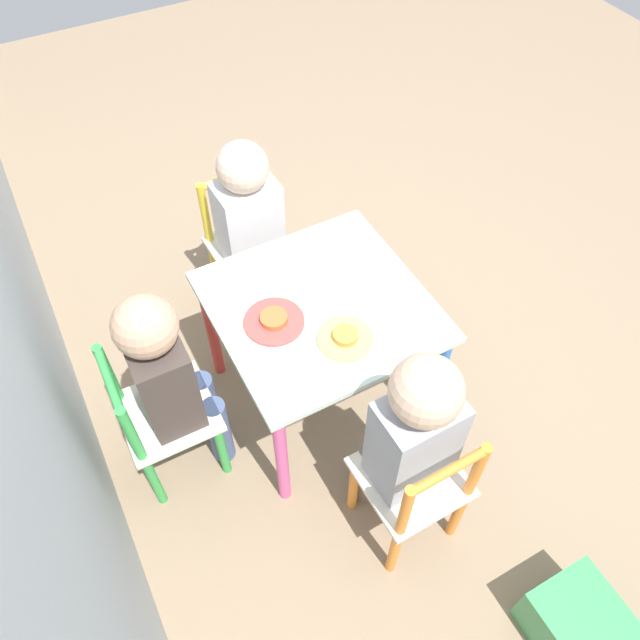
{
  "coord_description": "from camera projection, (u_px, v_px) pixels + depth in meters",
  "views": [
    {
      "loc": [
        -1.0,
        0.54,
        1.83
      ],
      "look_at": [
        0.0,
        0.0,
        0.41
      ],
      "focal_mm": 35.0,
      "sensor_mm": 36.0,
      "label": 1
    }
  ],
  "objects": [
    {
      "name": "kids_table",
      "position": [
        320.0,
        320.0,
        1.82
      ],
      "size": [
        0.59,
        0.59,
        0.49
      ],
      "color": "silver",
      "rests_on": "ground_plane"
    },
    {
      "name": "plate_left",
      "position": [
        345.0,
        338.0,
        1.68
      ],
      "size": [
        0.15,
        0.15,
        0.03
      ],
      "color": "#EADB66",
      "rests_on": "kids_table"
    },
    {
      "name": "chair_green",
      "position": [
        161.0,
        418.0,
        1.79
      ],
      "size": [
        0.26,
        0.26,
        0.53
      ],
      "rotation": [
        0.0,
        0.0,
        -0.01
      ],
      "color": "silver",
      "rests_on": "ground_plane"
    },
    {
      "name": "storage_bin",
      "position": [
        584.0,
        634.0,
        1.59
      ],
      "size": [
        0.28,
        0.21,
        0.17
      ],
      "color": "#3D8E56",
      "rests_on": "ground_plane"
    },
    {
      "name": "plate_back",
      "position": [
        274.0,
        321.0,
        1.71
      ],
      "size": [
        0.17,
        0.17,
        0.03
      ],
      "color": "#E54C47",
      "rests_on": "kids_table"
    },
    {
      "name": "child_back",
      "position": [
        169.0,
        373.0,
        1.66
      ],
      "size": [
        0.2,
        0.22,
        0.75
      ],
      "rotation": [
        0.0,
        0.0,
        -0.01
      ],
      "color": "#4C608E",
      "rests_on": "ground_plane"
    },
    {
      "name": "chair_yellow",
      "position": [
        248.0,
        248.0,
        2.22
      ],
      "size": [
        0.27,
        0.27,
        0.53
      ],
      "rotation": [
        0.0,
        0.0,
        -1.54
      ],
      "color": "silver",
      "rests_on": "ground_plane"
    },
    {
      "name": "chair_orange",
      "position": [
        415.0,
        487.0,
        1.66
      ],
      "size": [
        0.26,
        0.26,
        0.53
      ],
      "rotation": [
        0.0,
        0.0,
        -4.69
      ],
      "color": "silver",
      "rests_on": "ground_plane"
    },
    {
      "name": "child_right",
      "position": [
        251.0,
        221.0,
        2.04
      ],
      "size": [
        0.22,
        0.2,
        0.73
      ],
      "rotation": [
        0.0,
        0.0,
        -1.54
      ],
      "color": "#7A6B5B",
      "rests_on": "ground_plane"
    },
    {
      "name": "child_left",
      "position": [
        411.0,
        433.0,
        1.53
      ],
      "size": [
        0.22,
        0.2,
        0.77
      ],
      "rotation": [
        0.0,
        0.0,
        -4.69
      ],
      "color": "#7A6B5B",
      "rests_on": "ground_plane"
    },
    {
      "name": "ground_plane",
      "position": [
        320.0,
        395.0,
        2.14
      ],
      "size": [
        6.0,
        6.0,
        0.0
      ],
      "primitive_type": "plane",
      "color": "#8C755B"
    }
  ]
}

